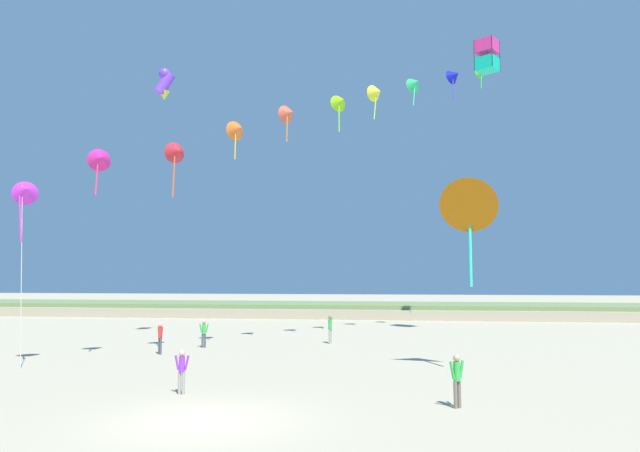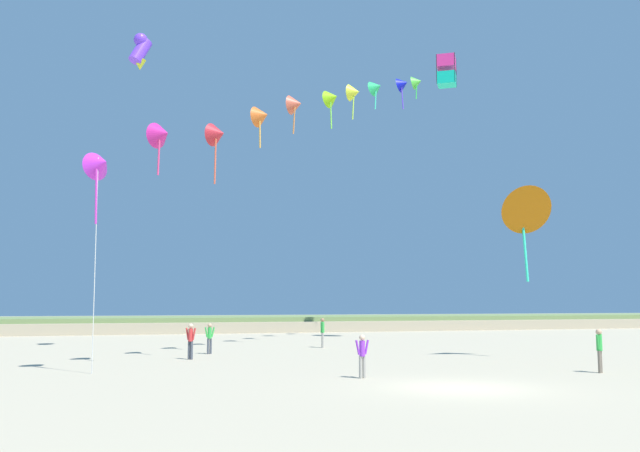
# 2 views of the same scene
# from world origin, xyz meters

# --- Properties ---
(ground_plane) EXTENTS (240.00, 240.00, 0.00)m
(ground_plane) POSITION_xyz_m (0.00, 0.00, 0.00)
(ground_plane) COLOR tan
(dune_ridge) EXTENTS (120.00, 11.70, 1.31)m
(dune_ridge) POSITION_xyz_m (0.00, 44.03, 0.65)
(dune_ridge) COLOR tan
(dune_ridge) RESTS_ON ground
(person_near_left) EXTENTS (0.54, 0.21, 1.55)m
(person_near_left) POSITION_xyz_m (-5.66, 16.00, 0.90)
(person_near_left) COLOR #474C56
(person_near_left) RESTS_ON ground
(person_near_right) EXTENTS (0.24, 0.59, 1.70)m
(person_near_right) POSITION_xyz_m (1.24, 18.97, 0.98)
(person_near_right) COLOR gray
(person_near_right) RESTS_ON ground
(person_mid_center) EXTENTS (0.50, 0.40, 1.62)m
(person_mid_center) POSITION_xyz_m (7.17, 2.59, 0.94)
(person_mid_center) COLOR #726656
(person_mid_center) RESTS_ON ground
(person_far_left) EXTENTS (0.53, 0.20, 1.50)m
(person_far_left) POSITION_xyz_m (-1.97, 3.38, 0.87)
(person_far_left) COLOR gray
(person_far_left) RESTS_ON ground
(person_far_right) EXTENTS (0.48, 0.45, 1.64)m
(person_far_right) POSITION_xyz_m (-6.92, 12.91, 0.95)
(person_far_right) COLOR #474C56
(person_far_right) RESTS_ON ground
(kite_banner_string) EXTENTS (24.36, 22.76, 20.62)m
(kite_banner_string) POSITION_xyz_m (0.43, 17.94, 14.11)
(kite_banner_string) COLOR #CB2ED5
(large_kite_low_lead) EXTENTS (1.50, 1.26, 2.11)m
(large_kite_low_lead) POSITION_xyz_m (-9.45, 18.42, 16.51)
(large_kite_low_lead) COLOR #6F39F1
(large_kite_mid_trail) EXTENTS (2.77, 2.28, 4.86)m
(large_kite_mid_trail) POSITION_xyz_m (8.44, 9.15, 7.17)
(large_kite_mid_trail) COLOR #C26409
(large_kite_high_solo) EXTENTS (1.77, 1.77, 2.12)m
(large_kite_high_solo) POSITION_xyz_m (11.43, 22.58, 18.79)
(large_kite_high_solo) COLOR #0EC49F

